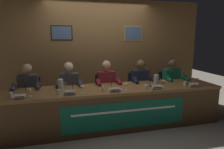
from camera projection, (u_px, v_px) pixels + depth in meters
name	position (u px, v px, depth m)	size (l,w,h in m)	color
ground_plane	(112.00, 124.00, 3.79)	(12.00, 12.00, 0.00)	gray
wall_back_panelled	(99.00, 53.00, 4.82)	(5.37, 0.14, 2.60)	brown
conference_table	(114.00, 101.00, 3.58)	(4.17, 0.87, 0.75)	brown
chair_far_left	(31.00, 100.00, 3.93)	(0.44, 0.44, 0.88)	black
panelist_far_left	(28.00, 90.00, 3.69)	(0.51, 0.48, 1.21)	black
nameplate_far_left	(20.00, 97.00, 2.95)	(0.18, 0.06, 0.08)	white
juice_glass_far_left	(29.00, 91.00, 3.08)	(0.06, 0.06, 0.12)	white
water_cup_far_left	(11.00, 95.00, 3.04)	(0.06, 0.06, 0.08)	silver
microphone_far_left	(25.00, 90.00, 3.22)	(0.06, 0.17, 0.22)	black
chair_left	(70.00, 98.00, 4.12)	(0.44, 0.44, 0.88)	black
panelist_left	(69.00, 87.00, 3.88)	(0.51, 0.48, 1.21)	black
nameplate_left	(70.00, 93.00, 3.16)	(0.19, 0.06, 0.08)	white
juice_glass_left	(82.00, 88.00, 3.28)	(0.06, 0.06, 0.12)	white
water_cup_left	(59.00, 92.00, 3.18)	(0.06, 0.06, 0.08)	silver
microphone_left	(73.00, 87.00, 3.38)	(0.06, 0.17, 0.22)	black
chair_center	(105.00, 95.00, 4.30)	(0.44, 0.44, 0.88)	black
panelist_center	(107.00, 85.00, 4.06)	(0.51, 0.48, 1.21)	black
nameplate_center	(115.00, 90.00, 3.34)	(0.19, 0.06, 0.08)	white
juice_glass_center	(126.00, 85.00, 3.45)	(0.06, 0.06, 0.12)	white
water_cup_center	(103.00, 89.00, 3.39)	(0.06, 0.06, 0.08)	silver
microphone_center	(112.00, 84.00, 3.59)	(0.06, 0.17, 0.22)	black
chair_right	(138.00, 93.00, 4.49)	(0.44, 0.44, 0.88)	black
panelist_right	(141.00, 83.00, 4.25)	(0.51, 0.48, 1.21)	black
nameplate_right	(157.00, 87.00, 3.51)	(0.20, 0.06, 0.08)	white
juice_glass_right	(163.00, 82.00, 3.70)	(0.06, 0.06, 0.12)	white
water_cup_right	(146.00, 87.00, 3.53)	(0.06, 0.06, 0.08)	silver
microphone_right	(150.00, 82.00, 3.75)	(0.06, 0.17, 0.22)	black
chair_far_right	(168.00, 90.00, 4.68)	(0.44, 0.44, 0.88)	black
panelist_far_right	(173.00, 81.00, 4.44)	(0.51, 0.48, 1.21)	black
nameplate_far_right	(194.00, 85.00, 3.69)	(0.18, 0.06, 0.08)	white
juice_glass_far_right	(197.00, 80.00, 3.88)	(0.06, 0.06, 0.12)	white
water_cup_far_right	(185.00, 84.00, 3.79)	(0.06, 0.06, 0.08)	silver
microphone_far_right	(186.00, 80.00, 3.96)	(0.06, 0.17, 0.22)	black
water_pitcher_left_side	(61.00, 84.00, 3.50)	(0.15, 0.10, 0.21)	silver
water_pitcher_right_side	(156.00, 79.00, 3.92)	(0.15, 0.10, 0.21)	silver
document_stack_center	(116.00, 89.00, 3.50)	(0.21, 0.15, 0.01)	white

